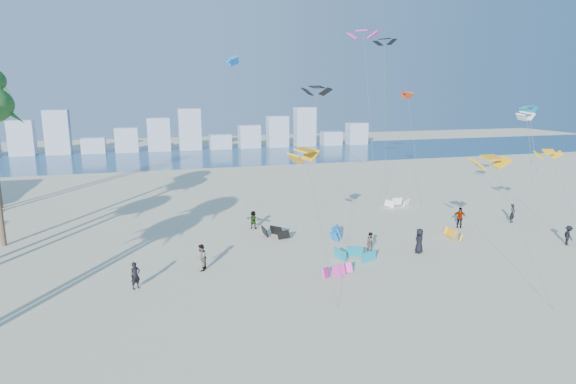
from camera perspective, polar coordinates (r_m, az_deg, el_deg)
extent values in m
plane|color=beige|center=(22.95, 4.32, -19.83)|extent=(220.00, 220.00, 0.00)
plane|color=navy|center=(91.26, -11.82, 4.18)|extent=(220.00, 220.00, 0.00)
imported|color=black|center=(31.51, -17.69, -9.45)|extent=(0.75, 0.67, 1.72)
imported|color=gray|center=(37.12, 9.73, -5.90)|extent=(0.81, 0.91, 1.56)
imported|color=black|center=(37.67, 15.35, -5.62)|extent=(1.05, 1.10, 1.89)
imported|color=gray|center=(45.50, 19.73, -2.88)|extent=(1.14, 1.07, 1.88)
imported|color=black|center=(44.18, 30.38, -4.48)|extent=(0.88, 1.16, 1.59)
imported|color=gray|center=(42.72, -4.13, -3.31)|extent=(1.52, 1.21, 1.61)
imported|color=black|center=(49.18, 25.14, -2.31)|extent=(0.76, 0.68, 1.75)
imported|color=gray|center=(33.44, -10.28, -7.68)|extent=(0.99, 1.10, 1.85)
cylinder|color=#595959|center=(29.02, 3.87, -3.87)|extent=(0.13, 5.92, 8.34)
cylinder|color=#595959|center=(46.28, 3.27, 4.69)|extent=(1.76, 4.48, 12.38)
cylinder|color=#595959|center=(46.75, 27.09, 2.11)|extent=(0.60, 2.26, 10.21)
cylinder|color=#595959|center=(48.90, -5.80, 6.77)|extent=(0.60, 4.51, 15.32)
cylinder|color=#595959|center=(54.62, 14.79, 5.17)|extent=(0.71, 5.46, 11.87)
cylinder|color=#595959|center=(43.23, 30.42, -0.98)|extent=(0.10, 5.07, 7.21)
cylinder|color=#595959|center=(49.95, 9.73, 8.32)|extent=(0.38, 3.80, 18.00)
cylinder|color=#595959|center=(51.76, 27.36, 3.10)|extent=(1.20, 4.53, 10.52)
cylinder|color=#595959|center=(30.32, 26.09, -4.42)|extent=(2.53, 3.17, 8.32)
cylinder|color=#595959|center=(58.11, 11.47, 8.76)|extent=(1.28, 4.24, 18.01)
cube|color=#9EADBF|center=(103.07, -29.09, 5.65)|extent=(4.40, 3.00, 6.60)
cube|color=#9EADBF|center=(101.81, -25.73, 6.42)|extent=(4.40, 3.00, 8.40)
cube|color=#9EADBF|center=(101.25, -22.12, 5.16)|extent=(4.40, 3.00, 3.00)
cube|color=#9EADBF|center=(100.73, -18.64, 5.90)|extent=(4.40, 3.00, 4.80)
cube|color=#9EADBF|center=(100.59, -15.12, 6.62)|extent=(4.40, 3.00, 6.60)
cube|color=#9EADBF|center=(100.84, -11.61, 7.32)|extent=(4.40, 3.00, 8.40)
cube|color=#9EADBF|center=(101.79, -8.05, 5.96)|extent=(4.40, 3.00, 3.00)
cube|color=#9EADBF|center=(102.78, -4.62, 6.60)|extent=(4.40, 3.00, 4.80)
cube|color=#9EADBF|center=(104.13, -1.26, 7.21)|extent=(4.40, 3.00, 6.60)
cube|color=#9EADBF|center=(105.84, 2.01, 7.77)|extent=(4.40, 3.00, 8.40)
cube|color=#9EADBF|center=(108.18, 5.14, 6.39)|extent=(4.40, 3.00, 3.00)
cube|color=#9EADBF|center=(110.51, 8.16, 6.90)|extent=(4.40, 3.00, 4.80)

